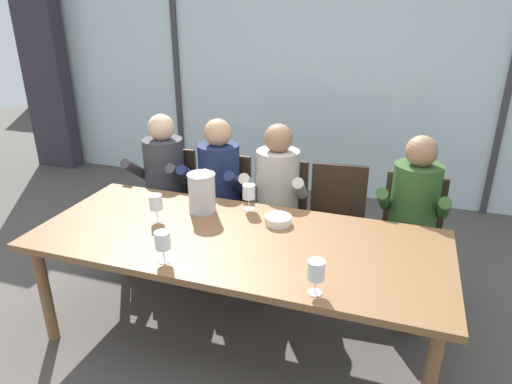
% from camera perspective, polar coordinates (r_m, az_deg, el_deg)
% --- Properties ---
extents(ground, '(14.00, 14.00, 0.00)m').
position_cam_1_polar(ground, '(3.86, 3.14, -8.49)').
color(ground, '#4C4742').
extents(window_glass_panel, '(7.62, 0.03, 2.60)m').
position_cam_1_polar(window_glass_panel, '(4.92, 8.73, 14.25)').
color(window_glass_panel, silver).
rests_on(window_glass_panel, ground).
extents(window_mullion_left, '(0.06, 0.06, 2.60)m').
position_cam_1_polar(window_mullion_left, '(5.47, -9.87, 15.00)').
color(window_mullion_left, '#38383D').
rests_on(window_mullion_left, ground).
extents(window_mullion_right, '(0.06, 0.06, 2.60)m').
position_cam_1_polar(window_mullion_right, '(4.90, 29.21, 11.69)').
color(window_mullion_right, '#38383D').
rests_on(window_mullion_right, ground).
extents(hillside_vineyard, '(13.62, 2.40, 2.06)m').
position_cam_1_polar(hillside_vineyard, '(8.92, 13.61, 15.76)').
color(hillside_vineyard, '#386633').
rests_on(hillside_vineyard, ground).
extents(curtain_heavy_drape, '(0.56, 0.20, 2.60)m').
position_cam_1_polar(curtain_heavy_drape, '(6.36, -25.06, 14.31)').
color(curtain_heavy_drape, '#332D38').
rests_on(curtain_heavy_drape, ground).
extents(dining_table, '(2.42, 1.01, 0.72)m').
position_cam_1_polar(dining_table, '(2.71, -2.40, -6.88)').
color(dining_table, brown).
rests_on(dining_table, ground).
extents(chair_near_curtain, '(0.49, 0.49, 0.88)m').
position_cam_1_polar(chair_near_curtain, '(3.88, -10.89, -0.24)').
color(chair_near_curtain, '#332319').
rests_on(chair_near_curtain, ground).
extents(chair_left_of_center, '(0.47, 0.47, 0.88)m').
position_cam_1_polar(chair_left_of_center, '(3.69, -4.36, -1.09)').
color(chair_left_of_center, '#332319').
rests_on(chair_left_of_center, ground).
extents(chair_center, '(0.44, 0.44, 0.88)m').
position_cam_1_polar(chair_center, '(3.55, 2.70, -2.01)').
color(chair_center, '#332319').
rests_on(chair_center, ground).
extents(chair_right_of_center, '(0.47, 0.47, 0.88)m').
position_cam_1_polar(chair_right_of_center, '(3.48, 10.03, -2.88)').
color(chair_right_of_center, '#332319').
rests_on(chair_right_of_center, ground).
extents(chair_near_window_right, '(0.48, 0.48, 0.88)m').
position_cam_1_polar(chair_near_window_right, '(3.42, 18.79, -4.31)').
color(chair_near_window_right, '#332319').
rests_on(chair_near_window_right, ground).
extents(person_charcoal_jacket, '(0.47, 0.62, 1.20)m').
position_cam_1_polar(person_charcoal_jacket, '(3.72, -11.91, 1.55)').
color(person_charcoal_jacket, '#38383D').
rests_on(person_charcoal_jacket, ground).
extents(person_navy_polo, '(0.46, 0.61, 1.20)m').
position_cam_1_polar(person_navy_polo, '(3.51, -5.12, 0.68)').
color(person_navy_polo, '#192347').
rests_on(person_navy_polo, ground).
extents(person_beige_jumper, '(0.49, 0.63, 1.20)m').
position_cam_1_polar(person_beige_jumper, '(3.36, 2.41, -0.30)').
color(person_beige_jumper, '#B7AD9E').
rests_on(person_beige_jumper, ground).
extents(person_olive_shirt, '(0.48, 0.63, 1.20)m').
position_cam_1_polar(person_olive_shirt, '(3.25, 19.03, -2.42)').
color(person_olive_shirt, '#2D5123').
rests_on(person_olive_shirt, ground).
extents(ice_bucket_primary, '(0.19, 0.19, 0.26)m').
position_cam_1_polar(ice_bucket_primary, '(2.96, -6.82, -0.03)').
color(ice_bucket_primary, '#B7B7BC').
rests_on(ice_bucket_primary, dining_table).
extents(tasting_bowl, '(0.17, 0.17, 0.05)m').
position_cam_1_polar(tasting_bowl, '(2.83, 2.81, -3.52)').
color(tasting_bowl, silver).
rests_on(tasting_bowl, dining_table).
extents(wine_glass_by_left_taster, '(0.08, 0.08, 0.17)m').
position_cam_1_polar(wine_glass_by_left_taster, '(2.89, -12.47, -1.41)').
color(wine_glass_by_left_taster, silver).
rests_on(wine_glass_by_left_taster, dining_table).
extents(wine_glass_near_bucket, '(0.08, 0.08, 0.17)m').
position_cam_1_polar(wine_glass_near_bucket, '(2.98, -0.91, -0.12)').
color(wine_glass_near_bucket, silver).
rests_on(wine_glass_near_bucket, dining_table).
extents(wine_glass_center_pour, '(0.08, 0.08, 0.17)m').
position_cam_1_polar(wine_glass_center_pour, '(2.43, -11.64, -6.14)').
color(wine_glass_center_pour, silver).
rests_on(wine_glass_center_pour, dining_table).
extents(wine_glass_by_right_taster, '(0.08, 0.08, 0.17)m').
position_cam_1_polar(wine_glass_by_right_taster, '(2.15, 7.56, -9.78)').
color(wine_glass_by_right_taster, silver).
rests_on(wine_glass_by_right_taster, dining_table).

